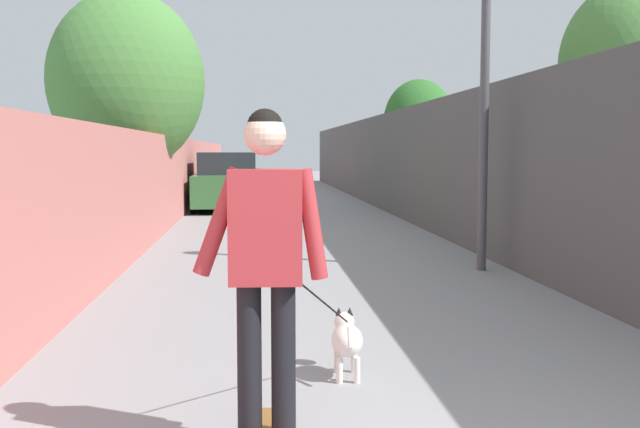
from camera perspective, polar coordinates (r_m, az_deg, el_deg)
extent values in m
plane|color=gray|center=(16.41, -2.13, -0.61)|extent=(80.00, 80.00, 0.00)
cube|color=#CC726B|center=(14.44, -12.54, 2.28)|extent=(48.00, 0.30, 1.89)
cube|color=#4C4C4C|center=(14.75, 8.87, 3.69)|extent=(48.00, 0.30, 2.56)
cylinder|color=#473523|center=(21.86, 7.64, 3.10)|extent=(0.27, 0.27, 1.80)
ellipsoid|color=#2D6628|center=(21.86, 7.68, 7.10)|extent=(2.07, 2.07, 2.48)
cylinder|color=brown|center=(15.53, -14.63, 2.69)|extent=(0.20, 0.20, 2.04)
ellipsoid|color=#4C843D|center=(15.58, -14.79, 9.92)|extent=(3.14, 3.14, 3.61)
cylinder|color=#473523|center=(11.10, 22.66, 2.04)|extent=(0.24, 0.24, 2.21)
ellipsoid|color=#4C843D|center=(11.15, 22.96, 10.68)|extent=(1.92, 1.92, 2.29)
cylinder|color=#4C4C51|center=(9.95, 12.63, 8.06)|extent=(0.12, 0.12, 4.30)
cylinder|color=beige|center=(4.38, -4.98, -15.96)|extent=(0.06, 0.03, 0.06)
cylinder|color=beige|center=(4.38, -3.07, -15.97)|extent=(0.06, 0.03, 0.06)
cylinder|color=black|center=(3.97, -5.50, -11.18)|extent=(0.14, 0.14, 0.81)
cylinder|color=black|center=(3.97, -2.86, -11.19)|extent=(0.14, 0.14, 0.81)
cube|color=#B23338|center=(3.83, -4.25, -0.99)|extent=(0.24, 0.39, 0.60)
cylinder|color=#B23338|center=(3.85, -7.82, -0.59)|extent=(0.10, 0.29, 0.58)
cylinder|color=#B23338|center=(3.83, -0.66, -0.78)|extent=(0.10, 0.18, 0.59)
sphere|color=beige|center=(3.81, -4.29, 6.20)|extent=(0.22, 0.22, 0.22)
sphere|color=black|center=(3.82, -4.30, 6.78)|extent=(0.19, 0.19, 0.19)
ellipsoid|color=white|center=(5.22, 2.11, -9.77)|extent=(0.40, 0.24, 0.22)
sphere|color=white|center=(5.45, 1.90, -8.38)|extent=(0.15, 0.15, 0.15)
cone|color=black|center=(5.43, 1.47, -7.56)|extent=(0.05, 0.05, 0.06)
cone|color=black|center=(5.43, 2.32, -7.55)|extent=(0.05, 0.05, 0.06)
cylinder|color=white|center=(5.38, 1.35, -11.27)|extent=(0.04, 0.04, 0.18)
cylinder|color=white|center=(5.39, 2.64, -11.25)|extent=(0.04, 0.04, 0.18)
cylinder|color=white|center=(5.14, 1.53, -12.05)|extent=(0.04, 0.04, 0.18)
cylinder|color=white|center=(5.15, 2.89, -12.02)|extent=(0.04, 0.04, 0.18)
cylinder|color=white|center=(4.96, 2.34, -9.59)|extent=(0.14, 0.04, 0.13)
cylinder|color=black|center=(4.51, -0.61, -6.16)|extent=(1.20, 0.59, 0.66)
cube|color=#336B38|center=(19.99, -7.16, 1.96)|extent=(3.99, 1.70, 0.80)
cube|color=#262B33|center=(19.97, -7.18, 3.91)|extent=(2.08, 1.50, 0.60)
cylinder|color=black|center=(21.28, -9.17, 1.47)|extent=(0.64, 0.22, 0.64)
cylinder|color=black|center=(21.23, -4.91, 1.51)|extent=(0.64, 0.22, 0.64)
cylinder|color=black|center=(18.82, -9.69, 1.01)|extent=(0.64, 0.22, 0.64)
cylinder|color=black|center=(18.76, -4.88, 1.06)|extent=(0.64, 0.22, 0.64)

